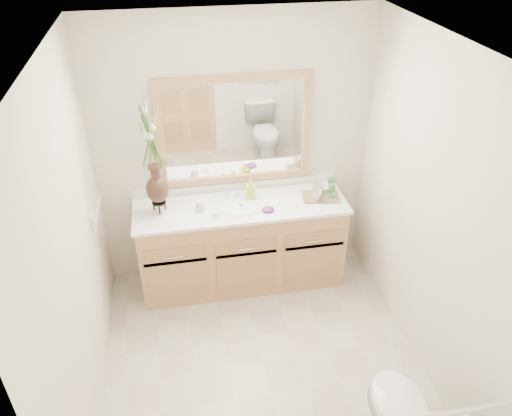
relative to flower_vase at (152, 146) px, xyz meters
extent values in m
plane|color=beige|center=(0.69, -1.04, -1.43)|extent=(2.60, 2.60, 0.00)
cube|color=white|center=(0.69, -1.04, 0.97)|extent=(2.40, 2.60, 0.02)
cube|color=beige|center=(0.69, 0.26, -0.23)|extent=(2.40, 0.02, 2.40)
cube|color=beige|center=(0.69, -2.34, -0.23)|extent=(2.40, 0.02, 2.40)
cube|color=beige|center=(-0.51, -1.04, -0.23)|extent=(0.02, 2.60, 2.40)
cube|color=beige|center=(1.89, -1.04, -0.23)|extent=(0.02, 2.60, 2.40)
cube|color=tan|center=(0.69, -0.03, -1.03)|extent=(1.80, 0.55, 0.80)
cube|color=white|center=(0.69, -0.03, -0.62)|extent=(1.84, 0.57, 0.03)
ellipsoid|color=white|center=(0.69, -0.05, -0.66)|extent=(0.38, 0.30, 0.12)
cylinder|color=silver|center=(0.69, 0.13, -0.55)|extent=(0.02, 0.02, 0.11)
cylinder|color=silver|center=(0.59, 0.13, -0.56)|extent=(0.02, 0.02, 0.08)
cylinder|color=silver|center=(0.79, 0.13, -0.56)|extent=(0.02, 0.02, 0.08)
cube|color=white|center=(0.69, 0.24, -0.03)|extent=(1.20, 0.01, 0.85)
cube|color=tan|center=(0.69, 0.23, 0.43)|extent=(1.32, 0.04, 0.06)
cube|color=tan|center=(0.69, 0.23, -0.48)|extent=(1.32, 0.04, 0.06)
cube|color=tan|center=(0.06, 0.23, -0.03)|extent=(0.06, 0.04, 0.85)
cube|color=tan|center=(1.32, 0.23, -0.03)|extent=(0.06, 0.04, 0.85)
cube|color=white|center=(-0.50, -0.28, -0.45)|extent=(0.02, 0.12, 0.12)
cylinder|color=silver|center=(1.39, -2.31, -0.48)|extent=(0.55, 0.03, 0.03)
cylinder|color=black|center=(0.00, 0.00, -0.52)|extent=(0.12, 0.12, 0.01)
ellipsoid|color=#321D16|center=(0.00, 0.00, -0.39)|extent=(0.18, 0.18, 0.24)
cylinder|color=#321D16|center=(0.00, 0.00, -0.24)|extent=(0.08, 0.08, 0.11)
cylinder|color=#4C7A33|center=(0.00, 0.00, 0.04)|extent=(0.06, 0.06, 0.43)
cylinder|color=beige|center=(0.34, -0.05, -0.56)|extent=(0.07, 0.07, 0.09)
cylinder|color=beige|center=(0.45, -0.16, -0.60)|extent=(0.09, 0.09, 0.01)
cube|color=beige|center=(0.45, -0.16, -0.59)|extent=(0.06, 0.04, 0.02)
imported|color=#A7D933|center=(0.79, 0.08, -0.52)|extent=(0.08, 0.09, 0.16)
ellipsoid|color=#5D256F|center=(0.90, -0.17, -0.59)|extent=(0.13, 0.11, 0.04)
cube|color=brown|center=(1.40, -0.04, -0.60)|extent=(0.35, 0.26, 0.02)
imported|color=beige|center=(1.34, -0.08, -0.54)|extent=(0.10, 0.09, 0.09)
imported|color=beige|center=(1.39, 0.02, -0.54)|extent=(0.13, 0.13, 0.10)
cylinder|color=#287A3E|center=(1.48, -0.08, -0.59)|extent=(0.06, 0.06, 0.01)
cylinder|color=#287A3E|center=(1.48, -0.08, -0.54)|extent=(0.01, 0.01, 0.09)
ellipsoid|color=#287A3E|center=(1.48, -0.08, -0.48)|extent=(0.06, 0.06, 0.08)
cylinder|color=#287A3E|center=(1.51, 0.03, -0.59)|extent=(0.06, 0.06, 0.01)
cylinder|color=#287A3E|center=(1.51, 0.03, -0.54)|extent=(0.01, 0.01, 0.09)
ellipsoid|color=#287A3E|center=(1.51, 0.03, -0.48)|extent=(0.07, 0.07, 0.08)
camera|label=1|loc=(0.15, -3.62, 1.69)|focal=35.00mm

